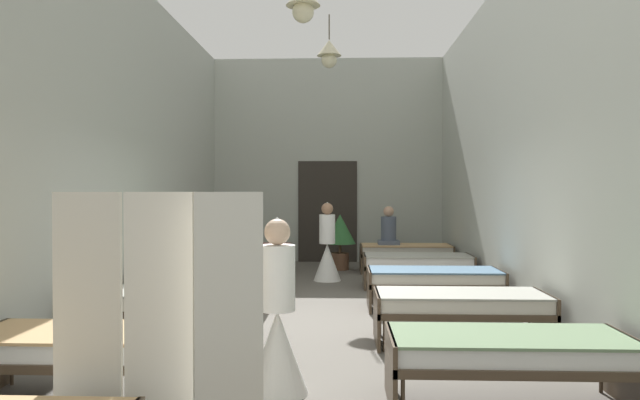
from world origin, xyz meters
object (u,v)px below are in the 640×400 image
bed_left_row_1 (91,347)px  bed_left_row_2 (163,302)px  bed_right_row_2 (461,304)px  bed_right_row_5 (406,251)px  bed_right_row_1 (509,351)px  potted_plant (340,234)px  nurse_mid_aisle (277,331)px  privacy_screen (159,336)px  bed_left_row_3 (203,277)px  bed_left_row_5 (246,250)px  nurse_near_aisle (327,253)px  bed_left_row_4 (229,261)px  bed_right_row_3 (434,279)px  patient_seated_primary (389,230)px  bed_right_row_4 (417,262)px

bed_left_row_1 → bed_left_row_2: bearing=90.0°
bed_right_row_2 → bed_right_row_5: bearing=90.0°
bed_right_row_1 → potted_plant: 8.04m
nurse_mid_aisle → privacy_screen: 1.60m
bed_right_row_1 → bed_left_row_2: size_ratio=1.00×
bed_left_row_3 → nurse_mid_aisle: 3.86m
bed_left_row_3 → potted_plant: 4.58m
potted_plant → bed_right_row_5: bearing=-13.1°
bed_left_row_2 → potted_plant: bearing=71.8°
bed_left_row_5 → nurse_near_aisle: 2.12m
bed_right_row_1 → privacy_screen: 2.73m
bed_right_row_1 → bed_right_row_5: (0.00, 7.60, 0.00)m
bed_left_row_5 → nurse_near_aisle: bearing=-34.9°
bed_right_row_2 → potted_plant: size_ratio=1.59×
bed_left_row_4 → nurse_mid_aisle: bearing=-74.8°
bed_right_row_3 → bed_left_row_5: (-3.35, 3.80, 0.00)m
patient_seated_primary → bed_right_row_3: bearing=-84.8°
bed_left_row_4 → bed_left_row_5: 1.90m
nurse_mid_aisle → bed_right_row_2: bearing=5.2°
bed_left_row_4 → bed_right_row_5: 3.85m
bed_left_row_1 → bed_left_row_5: size_ratio=1.00×
bed_right_row_3 → privacy_screen: 5.59m
nurse_near_aisle → patient_seated_primary: 1.82m
nurse_near_aisle → privacy_screen: size_ratio=0.87×
bed_left_row_1 → bed_right_row_3: (3.35, 3.80, 0.00)m
bed_left_row_2 → bed_right_row_5: 6.61m
privacy_screen → bed_right_row_4: bearing=58.1°
bed_right_row_2 → bed_left_row_3: 3.85m
bed_right_row_2 → nurse_mid_aisle: bearing=-138.2°
bed_left_row_2 → bed_right_row_2: bearing=0.0°
bed_right_row_2 → bed_left_row_5: bearing=120.4°
bed_left_row_2 → nurse_mid_aisle: nurse_mid_aisle is taller
bed_left_row_1 → bed_right_row_3: 5.06m
bed_left_row_1 → bed_left_row_5: 7.60m
patient_seated_primary → privacy_screen: size_ratio=0.47×
bed_left_row_1 → nurse_mid_aisle: nurse_mid_aisle is taller
privacy_screen → potted_plant: bearing=70.7°
bed_left_row_3 → potted_plant: potted_plant is taller
bed_right_row_4 → nurse_near_aisle: bearing=156.8°
bed_left_row_1 → bed_right_row_2: size_ratio=1.00×
bed_right_row_3 → bed_left_row_5: size_ratio=1.00×
bed_right_row_1 → bed_left_row_4: bearing=120.4°
bed_left_row_3 → patient_seated_primary: size_ratio=2.37×
bed_right_row_1 → patient_seated_primary: patient_seated_primary is taller
bed_right_row_1 → nurse_mid_aisle: bearing=172.8°
bed_left_row_1 → bed_left_row_4: size_ratio=1.00×
bed_right_row_3 → potted_plant: size_ratio=1.59×
potted_plant → nurse_mid_aisle: bearing=-93.6°
bed_right_row_3 → potted_plant: potted_plant is taller
bed_right_row_2 → nurse_mid_aisle: size_ratio=1.28×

